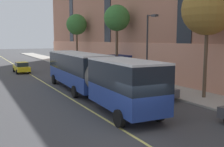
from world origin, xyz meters
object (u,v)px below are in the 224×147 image
(parked_car_champagne_1, at_px, (78,68))
(street_tree_mid_block, at_px, (208,9))
(parked_car_black_3, at_px, (63,64))
(street_lamp, at_px, (149,44))
(street_tree_far_uptown, at_px, (117,19))
(taxi_cab, at_px, (21,67))
(street_tree_far_downtown, at_px, (77,25))
(city_bus, at_px, (90,72))
(parked_car_darkgray_4, at_px, (153,88))

(parked_car_champagne_1, bearing_deg, street_tree_mid_block, -80.94)
(parked_car_black_3, height_order, street_lamp, street_lamp)
(street_tree_far_uptown, height_order, street_lamp, street_tree_far_uptown)
(parked_car_champagne_1, xyz_separation_m, street_tree_far_uptown, (3.20, -5.48, 6.62))
(street_tree_mid_block, bearing_deg, parked_car_black_3, 97.05)
(taxi_cab, distance_m, street_tree_far_downtown, 13.05)
(parked_car_champagne_1, distance_m, street_lamp, 15.03)
(street_tree_mid_block, bearing_deg, city_bus, 146.57)
(taxi_cab, xyz_separation_m, street_lamp, (8.74, -18.96, 3.62))
(taxi_cab, distance_m, street_tree_far_uptown, 15.76)
(taxi_cab, relative_size, street_tree_far_downtown, 0.51)
(parked_car_champagne_1, bearing_deg, city_bus, -107.16)
(city_bus, height_order, street_tree_far_uptown, street_tree_far_uptown)
(parked_car_champagne_1, height_order, street_tree_mid_block, street_tree_mid_block)
(city_bus, bearing_deg, parked_car_champagne_1, 72.84)
(parked_car_black_3, relative_size, street_tree_mid_block, 0.49)
(city_bus, distance_m, street_tree_far_downtown, 25.81)
(taxi_cab, relative_size, street_tree_far_uptown, 0.51)
(parked_car_champagne_1, bearing_deg, taxi_cab, 147.73)
(parked_car_champagne_1, relative_size, parked_car_black_3, 0.98)
(street_tree_far_downtown, bearing_deg, city_bus, -108.00)
(street_tree_far_uptown, bearing_deg, city_bus, -129.61)
(taxi_cab, height_order, street_tree_mid_block, street_tree_mid_block)
(city_bus, xyz_separation_m, street_tree_mid_block, (7.81, -5.15, 5.04))
(street_tree_far_uptown, xyz_separation_m, street_tree_far_downtown, (0.00, 14.59, -0.05))
(parked_car_black_3, xyz_separation_m, street_tree_far_uptown, (3.32, -12.26, 6.62))
(parked_car_black_3, bearing_deg, city_bus, -101.68)
(parked_car_champagne_1, relative_size, street_tree_far_uptown, 0.48)
(street_lamp, bearing_deg, city_bus, -176.11)
(street_tree_far_uptown, bearing_deg, street_lamp, -99.63)
(parked_car_black_3, distance_m, street_tree_far_uptown, 14.33)
(street_tree_mid_block, bearing_deg, street_tree_far_uptown, 90.00)
(street_tree_mid_block, distance_m, street_tree_far_uptown, 14.59)
(parked_car_champagne_1, height_order, parked_car_black_3, same)
(parked_car_black_3, xyz_separation_m, street_lamp, (1.79, -21.27, 3.62))
(city_bus, bearing_deg, street_lamp, 3.89)
(city_bus, bearing_deg, parked_car_darkgray_4, -30.82)
(parked_car_darkgray_4, height_order, street_lamp, street_lamp)
(parked_car_black_3, distance_m, taxi_cab, 7.32)
(parked_car_darkgray_4, xyz_separation_m, street_lamp, (1.76, 3.12, 3.62))
(taxi_cab, bearing_deg, parked_car_champagne_1, -32.27)
(parked_car_champagne_1, relative_size, taxi_cab, 0.93)
(street_tree_mid_block, bearing_deg, street_tree_far_downtown, 90.00)
(parked_car_champagne_1, distance_m, street_tree_mid_block, 21.29)
(parked_car_black_3, xyz_separation_m, street_tree_far_downtown, (3.32, 2.33, 6.58))
(street_lamp, bearing_deg, parked_car_darkgray_4, -119.46)
(parked_car_black_3, bearing_deg, street_lamp, -85.18)
(parked_car_darkgray_4, distance_m, street_tree_far_downtown, 27.72)
(street_lamp, bearing_deg, street_tree_far_downtown, 86.29)
(taxi_cab, bearing_deg, street_tree_mid_block, -67.29)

